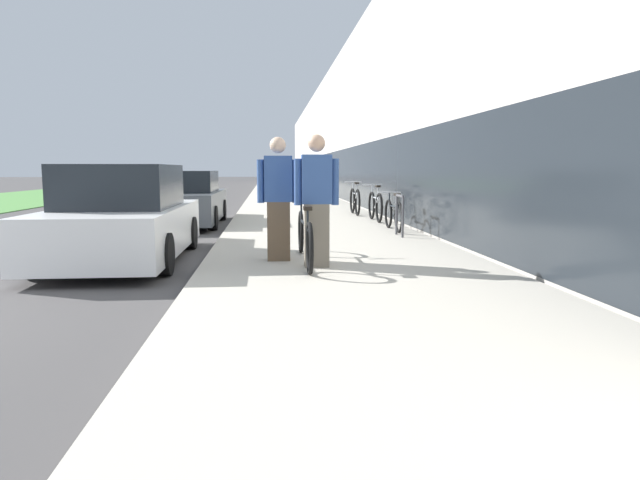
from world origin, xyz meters
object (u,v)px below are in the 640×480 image
at_px(person_rider, 317,201).
at_px(bike_rack_hoop, 400,211).
at_px(cruiser_bike_middle, 375,206).
at_px(vintage_roadster_curbside, 186,200).
at_px(cruiser_bike_nearest, 393,214).
at_px(parked_sedan_curbside, 123,218).
at_px(tandem_bicycle, 305,237).
at_px(person_bystander, 278,199).
at_px(cruiser_bike_farthest, 355,201).

xyz_separation_m(person_rider, bike_rack_hoop, (2.00, 3.52, -0.41)).
distance_m(cruiser_bike_middle, vintage_roadster_curbside, 5.02).
bearing_deg(cruiser_bike_nearest, vintage_roadster_curbside, 149.62).
bearing_deg(parked_sedan_curbside, person_rider, -26.23).
xyz_separation_m(cruiser_bike_nearest, cruiser_bike_middle, (0.04, 2.35, 0.04)).
distance_m(parked_sedan_curbside, vintage_roadster_curbside, 6.03).
bearing_deg(vintage_roadster_curbside, tandem_bicycle, -69.33).
relative_size(tandem_bicycle, parked_sedan_curbside, 0.59).
height_order(person_bystander, parked_sedan_curbside, person_bystander).
distance_m(person_bystander, cruiser_bike_farthest, 8.89).
bearing_deg(person_bystander, cruiser_bike_middle, 67.17).
relative_size(person_rider, cruiser_bike_farthest, 1.03).
distance_m(bike_rack_hoop, vintage_roadster_curbside, 6.26).
height_order(person_bystander, bike_rack_hoop, person_bystander).
bearing_deg(bike_rack_hoop, tandem_bicycle, -123.94).
xyz_separation_m(person_rider, vintage_roadster_curbside, (-2.84, 7.49, -0.38)).
distance_m(person_rider, cruiser_bike_middle, 7.28).
xyz_separation_m(tandem_bicycle, vintage_roadster_curbside, (-2.70, 7.15, 0.17)).
distance_m(cruiser_bike_nearest, cruiser_bike_middle, 2.35).
bearing_deg(tandem_bicycle, person_rider, -67.18).
height_order(cruiser_bike_nearest, vintage_roadster_curbside, vintage_roadster_curbside).
bearing_deg(bike_rack_hoop, cruiser_bike_nearest, 84.08).
bearing_deg(cruiser_bike_nearest, person_rider, -114.71).
xyz_separation_m(person_bystander, cruiser_bike_nearest, (2.63, 3.97, -0.56)).
height_order(bike_rack_hoop, cruiser_bike_farthest, cruiser_bike_farthest).
distance_m(person_rider, cruiser_bike_nearest, 5.08).
bearing_deg(bike_rack_hoop, cruiser_bike_farthest, 90.61).
xyz_separation_m(cruiser_bike_middle, parked_sedan_curbside, (-5.12, -5.47, 0.18)).
relative_size(bike_rack_hoop, cruiser_bike_nearest, 0.49).
xyz_separation_m(cruiser_bike_farthest, parked_sedan_curbside, (-4.92, -7.67, 0.17)).
xyz_separation_m(cruiser_bike_nearest, vintage_roadster_curbside, (-4.95, 2.90, 0.18)).
xyz_separation_m(cruiser_bike_farthest, vintage_roadster_curbside, (-4.78, -1.65, 0.13)).
relative_size(person_bystander, bike_rack_hoop, 2.16).
bearing_deg(person_bystander, tandem_bicycle, -36.22).
height_order(tandem_bicycle, person_bystander, person_bystander).
bearing_deg(cruiser_bike_nearest, cruiser_bike_farthest, 92.14).
height_order(cruiser_bike_middle, cruiser_bike_farthest, cruiser_bike_farthest).
xyz_separation_m(person_bystander, cruiser_bike_farthest, (2.46, 8.52, -0.51)).
distance_m(cruiser_bike_nearest, cruiser_bike_farthest, 4.55).
bearing_deg(cruiser_bike_nearest, parked_sedan_curbside, -148.46).
bearing_deg(tandem_bicycle, cruiser_bike_nearest, 62.05).
bearing_deg(vintage_roadster_curbside, cruiser_bike_farthest, 19.02).
distance_m(person_bystander, parked_sedan_curbside, 2.62).
bearing_deg(person_rider, cruiser_bike_nearest, 65.29).
height_order(bike_rack_hoop, cruiser_bike_middle, cruiser_bike_middle).
height_order(person_rider, parked_sedan_curbside, person_rider).
bearing_deg(person_rider, cruiser_bike_middle, 72.82).
xyz_separation_m(parked_sedan_curbside, vintage_roadster_curbside, (0.13, 6.02, -0.04)).
relative_size(person_rider, parked_sedan_curbside, 0.41).
bearing_deg(parked_sedan_curbside, cruiser_bike_middle, 46.91).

